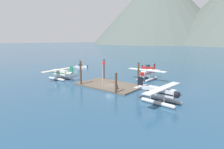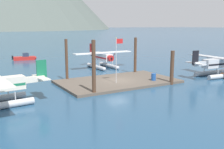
{
  "view_description": "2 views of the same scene",
  "coord_description": "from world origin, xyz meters",
  "px_view_note": "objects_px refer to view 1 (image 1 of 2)",
  "views": [
    {
      "loc": [
        26.08,
        -31.43,
        10.31
      ],
      "look_at": [
        -1.9,
        3.37,
        1.88
      ],
      "focal_mm": 29.41,
      "sensor_mm": 36.0,
      "label": 1
    },
    {
      "loc": [
        -16.89,
        -27.82,
        7.18
      ],
      "look_at": [
        -0.85,
        -0.04,
        1.13
      ],
      "focal_mm": 42.35,
      "sensor_mm": 36.0,
      "label": 2
    }
  ],
  "objects_px": {
    "seaplane_silver_stbd_aft": "(161,94)",
    "seaplane_white_bow_right": "(147,74)",
    "fuel_drum": "(117,87)",
    "mooring_buoy": "(160,102)",
    "seaplane_cream_port_aft": "(60,74)",
    "flagpole": "(103,70)",
    "boat_red_open_north": "(147,67)",
    "boat_white_open_west": "(81,67)"
  },
  "relations": [
    {
      "from": "seaplane_silver_stbd_aft",
      "to": "seaplane_white_bow_right",
      "type": "bearing_deg",
      "value": 125.37
    },
    {
      "from": "fuel_drum",
      "to": "mooring_buoy",
      "type": "distance_m",
      "value": 10.66
    },
    {
      "from": "fuel_drum",
      "to": "mooring_buoy",
      "type": "relative_size",
      "value": 1.35
    },
    {
      "from": "fuel_drum",
      "to": "seaplane_cream_port_aft",
      "type": "height_order",
      "value": "seaplane_cream_port_aft"
    },
    {
      "from": "seaplane_cream_port_aft",
      "to": "seaplane_white_bow_right",
      "type": "height_order",
      "value": "same"
    },
    {
      "from": "flagpole",
      "to": "mooring_buoy",
      "type": "height_order",
      "value": "flagpole"
    },
    {
      "from": "seaplane_silver_stbd_aft",
      "to": "boat_red_open_north",
      "type": "bearing_deg",
      "value": 121.45
    },
    {
      "from": "flagpole",
      "to": "boat_white_open_west",
      "type": "distance_m",
      "value": 29.39
    },
    {
      "from": "boat_white_open_west",
      "to": "boat_red_open_north",
      "type": "relative_size",
      "value": 0.84
    },
    {
      "from": "seaplane_silver_stbd_aft",
      "to": "boat_red_open_north",
      "type": "xyz_separation_m",
      "value": [
        -19.52,
        31.91,
        -1.09
      ]
    },
    {
      "from": "seaplane_white_bow_right",
      "to": "fuel_drum",
      "type": "bearing_deg",
      "value": -89.38
    },
    {
      "from": "boat_white_open_west",
      "to": "boat_red_open_north",
      "type": "xyz_separation_m",
      "value": [
        20.28,
        14.05,
        0.0
      ]
    },
    {
      "from": "flagpole",
      "to": "seaplane_silver_stbd_aft",
      "type": "height_order",
      "value": "flagpole"
    },
    {
      "from": "seaplane_cream_port_aft",
      "to": "seaplane_silver_stbd_aft",
      "type": "xyz_separation_m",
      "value": [
        28.54,
        -0.75,
        0.0
      ]
    },
    {
      "from": "flagpole",
      "to": "seaplane_cream_port_aft",
      "type": "height_order",
      "value": "flagpole"
    },
    {
      "from": "seaplane_white_bow_right",
      "to": "seaplane_cream_port_aft",
      "type": "bearing_deg",
      "value": -142.31
    },
    {
      "from": "flagpole",
      "to": "boat_white_open_west",
      "type": "bearing_deg",
      "value": 148.06
    },
    {
      "from": "seaplane_silver_stbd_aft",
      "to": "boat_white_open_west",
      "type": "bearing_deg",
      "value": 155.83
    },
    {
      "from": "seaplane_cream_port_aft",
      "to": "seaplane_white_bow_right",
      "type": "xyz_separation_m",
      "value": [
        18.09,
        13.97,
        0.0
      ]
    },
    {
      "from": "seaplane_cream_port_aft",
      "to": "boat_white_open_west",
      "type": "bearing_deg",
      "value": 123.33
    },
    {
      "from": "flagpole",
      "to": "seaplane_white_bow_right",
      "type": "bearing_deg",
      "value": 69.7
    },
    {
      "from": "boat_red_open_north",
      "to": "seaplane_white_bow_right",
      "type": "bearing_deg",
      "value": -62.18
    },
    {
      "from": "seaplane_white_bow_right",
      "to": "boat_red_open_north",
      "type": "bearing_deg",
      "value": 117.82
    },
    {
      "from": "mooring_buoy",
      "to": "seaplane_white_bow_right",
      "type": "distance_m",
      "value": 18.77
    },
    {
      "from": "fuel_drum",
      "to": "mooring_buoy",
      "type": "bearing_deg",
      "value": -11.05
    },
    {
      "from": "mooring_buoy",
      "to": "seaplane_silver_stbd_aft",
      "type": "height_order",
      "value": "seaplane_silver_stbd_aft"
    },
    {
      "from": "seaplane_cream_port_aft",
      "to": "seaplane_silver_stbd_aft",
      "type": "bearing_deg",
      "value": -1.5
    },
    {
      "from": "fuel_drum",
      "to": "seaplane_cream_port_aft",
      "type": "xyz_separation_m",
      "value": [
        -18.23,
        -0.58,
        0.84
      ]
    },
    {
      "from": "flagpole",
      "to": "seaplane_cream_port_aft",
      "type": "xyz_separation_m",
      "value": [
        -13.53,
        -1.66,
        -2.14
      ]
    },
    {
      "from": "seaplane_white_bow_right",
      "to": "boat_red_open_north",
      "type": "xyz_separation_m",
      "value": [
        -9.07,
        17.18,
        -1.09
      ]
    },
    {
      "from": "seaplane_white_bow_right",
      "to": "mooring_buoy",
      "type": "bearing_deg",
      "value": -55.54
    },
    {
      "from": "fuel_drum",
      "to": "mooring_buoy",
      "type": "xyz_separation_m",
      "value": [
        10.45,
        -2.04,
        -0.41
      ]
    },
    {
      "from": "flagpole",
      "to": "boat_white_open_west",
      "type": "height_order",
      "value": "flagpole"
    },
    {
      "from": "flagpole",
      "to": "seaplane_white_bow_right",
      "type": "height_order",
      "value": "flagpole"
    },
    {
      "from": "fuel_drum",
      "to": "seaplane_silver_stbd_aft",
      "type": "height_order",
      "value": "seaplane_silver_stbd_aft"
    },
    {
      "from": "mooring_buoy",
      "to": "boat_white_open_west",
      "type": "relative_size",
      "value": 0.16
    },
    {
      "from": "fuel_drum",
      "to": "mooring_buoy",
      "type": "height_order",
      "value": "fuel_drum"
    },
    {
      "from": "flagpole",
      "to": "fuel_drum",
      "type": "bearing_deg",
      "value": -12.95
    },
    {
      "from": "fuel_drum",
      "to": "boat_red_open_north",
      "type": "height_order",
      "value": "boat_red_open_north"
    },
    {
      "from": "mooring_buoy",
      "to": "fuel_drum",
      "type": "bearing_deg",
      "value": 168.95
    },
    {
      "from": "flagpole",
      "to": "seaplane_cream_port_aft",
      "type": "bearing_deg",
      "value": -173.02
    },
    {
      "from": "fuel_drum",
      "to": "seaplane_white_bow_right",
      "type": "bearing_deg",
      "value": 90.62
    }
  ]
}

